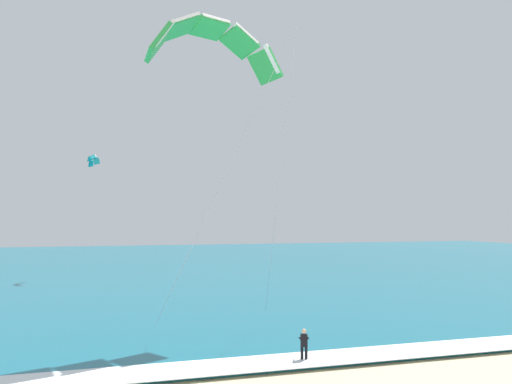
{
  "coord_description": "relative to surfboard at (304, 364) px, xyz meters",
  "views": [
    {
      "loc": [
        -14.75,
        -9.32,
        6.98
      ],
      "look_at": [
        -6.11,
        18.15,
        8.44
      ],
      "focal_mm": 37.86,
      "sensor_mm": 36.0,
      "label": 1
    }
  ],
  "objects": [
    {
      "name": "kitesurfer",
      "position": [
        0.01,
        0.02,
        0.91
      ],
      "size": [
        0.64,
        0.64,
        1.69
      ],
      "color": "black",
      "rests_on": "ground"
    },
    {
      "name": "surfboard",
      "position": [
        0.0,
        0.0,
        0.0
      ],
      "size": [
        0.91,
        1.46,
        0.09
      ],
      "color": "#239EC6",
      "rests_on": "ground"
    },
    {
      "name": "kite_primary",
      "position": [
        -2.82,
        7.56,
        17.94
      ],
      "size": [
        9.2,
        9.31,
        18.21
      ],
      "color": "green"
    },
    {
      "name": "kite_distant",
      "position": [
        -9.51,
        41.75,
        14.06
      ],
      "size": [
        1.43,
        3.7,
        1.36
      ],
      "color": "teal"
    },
    {
      "name": "sea",
      "position": [
        4.62,
        59.01,
        0.07
      ],
      "size": [
        200.0,
        120.0,
        0.2
      ],
      "primitive_type": "cube",
      "color": "#146075",
      "rests_on": "ground"
    },
    {
      "name": "surf_foam",
      "position": [
        4.62,
        0.01,
        0.19
      ],
      "size": [
        200.0,
        2.75,
        0.04
      ],
      "primitive_type": "cube",
      "color": "white",
      "rests_on": "sea"
    }
  ]
}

